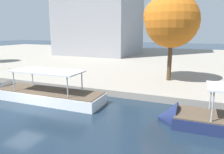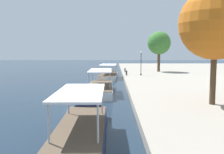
# 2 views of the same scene
# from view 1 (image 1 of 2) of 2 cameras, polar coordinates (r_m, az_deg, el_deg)

# --- Properties ---
(ground_plane) EXTENTS (220.00, 220.00, 0.00)m
(ground_plane) POSITION_cam_1_polar(r_m,az_deg,el_deg) (18.63, -23.00, -8.52)
(ground_plane) COLOR #192838
(dock_promenade) EXTENTS (120.00, 55.00, 0.65)m
(dock_promenade) POSITION_cam_1_polar(r_m,az_deg,el_deg) (47.93, 6.97, 4.97)
(dock_promenade) COLOR gray
(dock_promenade) RESTS_ON ground_plane
(tour_boat_1) EXTENTS (11.55, 3.05, 3.97)m
(tour_boat_1) POSITION_cam_1_polar(r_m,az_deg,el_deg) (20.99, -18.57, -4.99)
(tour_boat_1) COLOR white
(tour_boat_1) RESTS_ON ground_plane
(tree_2) EXTENTS (6.45, 6.02, 9.76)m
(tree_2) POSITION_cam_1_polar(r_m,az_deg,el_deg) (25.47, 15.11, 14.27)
(tree_2) COLOR #4C3823
(tree_2) RESTS_ON dock_promenade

